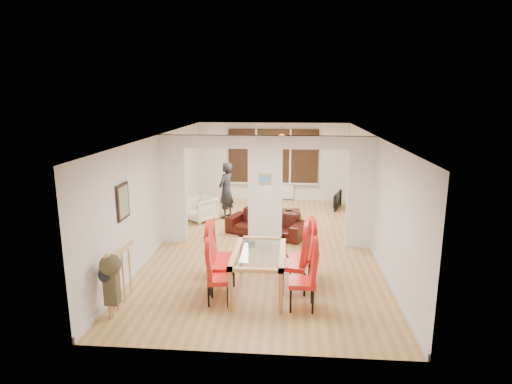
# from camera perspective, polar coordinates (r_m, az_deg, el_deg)

# --- Properties ---
(floor) EXTENTS (5.00, 9.00, 0.01)m
(floor) POSITION_cam_1_polar(r_m,az_deg,el_deg) (10.40, 1.20, -6.87)
(floor) COLOR tan
(floor) RESTS_ON ground
(room_walls) EXTENTS (5.00, 9.00, 2.60)m
(room_walls) POSITION_cam_1_polar(r_m,az_deg,el_deg) (10.03, 1.24, 0.13)
(room_walls) COLOR silver
(room_walls) RESTS_ON floor
(divider_wall) EXTENTS (5.00, 0.18, 2.60)m
(divider_wall) POSITION_cam_1_polar(r_m,az_deg,el_deg) (10.03, 1.24, 0.13)
(divider_wall) COLOR white
(divider_wall) RESTS_ON floor
(bay_window_blinds) EXTENTS (3.00, 0.08, 1.80)m
(bay_window_blinds) POSITION_cam_1_polar(r_m,az_deg,el_deg) (14.36, 2.30, 4.82)
(bay_window_blinds) COLOR black
(bay_window_blinds) RESTS_ON room_walls
(radiator) EXTENTS (1.40, 0.08, 0.50)m
(radiator) POSITION_cam_1_polar(r_m,az_deg,el_deg) (14.54, 2.26, 0.11)
(radiator) COLOR white
(radiator) RESTS_ON floor
(pendant_light) EXTENTS (0.36, 0.36, 0.36)m
(pendant_light) POSITION_cam_1_polar(r_m,az_deg,el_deg) (13.14, 3.44, 6.91)
(pendant_light) COLOR orange
(pendant_light) RESTS_ON room_walls
(stair_newel) EXTENTS (0.40, 1.20, 1.10)m
(stair_newel) POSITION_cam_1_polar(r_m,az_deg,el_deg) (7.74, -17.46, -10.26)
(stair_newel) COLOR tan
(stair_newel) RESTS_ON floor
(wall_poster) EXTENTS (0.04, 0.52, 0.67)m
(wall_poster) POSITION_cam_1_polar(r_m,az_deg,el_deg) (8.20, -17.32, -1.21)
(wall_poster) COLOR gray
(wall_poster) RESTS_ON room_walls
(pillar_photo) EXTENTS (0.30, 0.03, 0.25)m
(pillar_photo) POSITION_cam_1_polar(r_m,az_deg,el_deg) (9.87, 1.21, 1.71)
(pillar_photo) COLOR #4C8CD8
(pillar_photo) RESTS_ON divider_wall
(dining_table) EXTENTS (0.93, 1.66, 0.78)m
(dining_table) POSITION_cam_1_polar(r_m,az_deg,el_deg) (7.87, 0.39, -10.53)
(dining_table) COLOR #BA8644
(dining_table) RESTS_ON floor
(dining_chair_la) EXTENTS (0.47, 0.47, 1.03)m
(dining_chair_la) POSITION_cam_1_polar(r_m,az_deg,el_deg) (7.44, -4.89, -10.97)
(dining_chair_la) COLOR red
(dining_chair_la) RESTS_ON floor
(dining_chair_lb) EXTENTS (0.47, 0.47, 1.15)m
(dining_chair_lb) POSITION_cam_1_polar(r_m,az_deg,el_deg) (7.82, -4.59, -9.22)
(dining_chair_lb) COLOR red
(dining_chair_lb) RESTS_ON floor
(dining_chair_lc) EXTENTS (0.45, 0.45, 1.02)m
(dining_chair_lc) POSITION_cam_1_polar(r_m,az_deg,el_deg) (8.38, -4.43, -8.15)
(dining_chair_lc) COLOR red
(dining_chair_lc) RESTS_ON floor
(dining_chair_ra) EXTENTS (0.45, 0.45, 1.10)m
(dining_chair_ra) POSITION_cam_1_polar(r_m,az_deg,el_deg) (7.26, 6.15, -11.27)
(dining_chair_ra) COLOR red
(dining_chair_ra) RESTS_ON floor
(dining_chair_rb) EXTENTS (0.57, 0.57, 1.18)m
(dining_chair_rb) POSITION_cam_1_polar(r_m,az_deg,el_deg) (7.83, 5.06, -9.08)
(dining_chair_rb) COLOR red
(dining_chair_rb) RESTS_ON floor
(dining_chair_rc) EXTENTS (0.54, 0.54, 1.13)m
(dining_chair_rc) POSITION_cam_1_polar(r_m,az_deg,el_deg) (8.25, 5.91, -8.14)
(dining_chair_rc) COLOR red
(dining_chair_rc) RESTS_ON floor
(sofa) EXTENTS (2.18, 1.52, 0.59)m
(sofa) POSITION_cam_1_polar(r_m,az_deg,el_deg) (10.93, 1.43, -4.23)
(sofa) COLOR black
(sofa) RESTS_ON floor
(armchair) EXTENTS (1.03, 1.03, 0.67)m
(armchair) POSITION_cam_1_polar(r_m,az_deg,el_deg) (12.23, -7.38, -2.28)
(armchair) COLOR #F3E8CE
(armchair) RESTS_ON floor
(person) EXTENTS (0.69, 0.58, 1.63)m
(person) POSITION_cam_1_polar(r_m,az_deg,el_deg) (12.33, -4.02, 0.20)
(person) COLOR black
(person) RESTS_ON floor
(television) EXTENTS (0.93, 0.40, 0.54)m
(television) POSITION_cam_1_polar(r_m,az_deg,el_deg) (13.68, 10.48, -1.05)
(television) COLOR black
(television) RESTS_ON floor
(coffee_table) EXTENTS (1.11, 0.71, 0.24)m
(coffee_table) POSITION_cam_1_polar(r_m,az_deg,el_deg) (12.44, 3.47, -2.97)
(coffee_table) COLOR #362112
(coffee_table) RESTS_ON floor
(bottle) EXTENTS (0.07, 0.07, 0.26)m
(bottle) POSITION_cam_1_polar(r_m,az_deg,el_deg) (12.36, 3.11, -1.87)
(bottle) COLOR #143F19
(bottle) RESTS_ON coffee_table
(bowl) EXTENTS (0.21, 0.21, 0.05)m
(bowl) POSITION_cam_1_polar(r_m,az_deg,el_deg) (12.38, 4.34, -2.36)
(bowl) COLOR #362112
(bowl) RESTS_ON coffee_table
(shoes) EXTENTS (0.23, 0.25, 0.10)m
(shoes) POSITION_cam_1_polar(r_m,az_deg,el_deg) (10.18, -0.86, -7.02)
(shoes) COLOR black
(shoes) RESTS_ON floor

